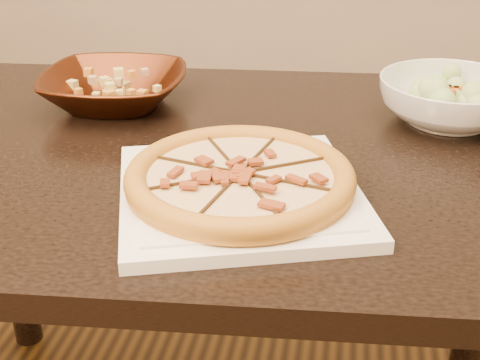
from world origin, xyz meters
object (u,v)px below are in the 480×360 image
(pizza, at_px, (240,177))
(bronze_bowl, at_px, (115,89))
(plate, at_px, (240,193))
(salad_bowl, at_px, (450,101))
(dining_table, at_px, (196,207))

(pizza, xyz_separation_m, bronze_bowl, (-0.29, 0.32, -0.00))
(plate, bearing_deg, bronze_bowl, 132.09)
(pizza, bearing_deg, plate, -39.21)
(plate, distance_m, bronze_bowl, 0.44)
(plate, xyz_separation_m, pizza, (-0.00, 0.00, 0.02))
(salad_bowl, bearing_deg, pizza, -131.71)
(dining_table, height_order, plate, plate)
(salad_bowl, bearing_deg, bronze_bowl, -177.81)
(bronze_bowl, bearing_deg, dining_table, -40.10)
(pizza, bearing_deg, bronze_bowl, 132.09)
(pizza, distance_m, bronze_bowl, 0.43)
(salad_bowl, bearing_deg, dining_table, -156.40)
(dining_table, relative_size, salad_bowl, 5.43)
(pizza, bearing_deg, dining_table, 122.31)
(plate, bearing_deg, salad_bowl, 48.29)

